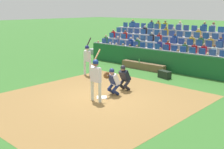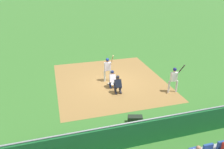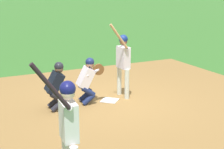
# 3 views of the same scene
# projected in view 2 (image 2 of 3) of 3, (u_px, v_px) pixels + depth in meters

# --- Properties ---
(ground_plane) EXTENTS (160.00, 160.00, 0.00)m
(ground_plane) POSITION_uv_depth(u_px,v_px,m) (112.00, 84.00, 16.07)
(ground_plane) COLOR #366E2B
(infield_dirt_patch) EXTENTS (7.88, 8.81, 0.01)m
(infield_dirt_patch) POSITION_uv_depth(u_px,v_px,m) (110.00, 81.00, 16.51)
(infield_dirt_patch) COLOR olive
(infield_dirt_patch) RESTS_ON ground_plane
(home_plate_marker) EXTENTS (0.62, 0.62, 0.02)m
(home_plate_marker) POSITION_uv_depth(u_px,v_px,m) (112.00, 83.00, 16.06)
(home_plate_marker) COLOR white
(home_plate_marker) RESTS_ON infield_dirt_patch
(batter_at_plate) EXTENTS (0.61, 0.68, 2.16)m
(batter_at_plate) POSITION_uv_depth(u_px,v_px,m) (108.00, 67.00, 16.02)
(batter_at_plate) COLOR silver
(batter_at_plate) RESTS_ON ground_plane
(catcher_crouching) EXTENTS (0.50, 0.72, 1.28)m
(catcher_crouching) POSITION_uv_depth(u_px,v_px,m) (113.00, 78.00, 15.23)
(catcher_crouching) COLOR navy
(catcher_crouching) RESTS_ON ground_plane
(home_plate_umpire) EXTENTS (0.47, 0.50, 1.27)m
(home_plate_umpire) POSITION_uv_depth(u_px,v_px,m) (118.00, 84.00, 14.46)
(home_plate_umpire) COLOR #22222C
(home_plate_umpire) RESTS_ON ground_plane
(dugout_wall) EXTENTS (14.24, 0.24, 1.31)m
(dugout_wall) POSITION_uv_depth(u_px,v_px,m) (151.00, 131.00, 10.13)
(dugout_wall) COLOR #185A2B
(dugout_wall) RESTS_ON ground_plane
(dugout_bench) EXTENTS (3.19, 0.40, 0.44)m
(dugout_bench) POSITION_uv_depth(u_px,v_px,m) (183.00, 123.00, 11.31)
(dugout_bench) COLOR brown
(dugout_bench) RESTS_ON ground_plane
(water_bottle_on_bench) EXTENTS (0.07, 0.07, 0.24)m
(water_bottle_on_bench) POSITION_uv_depth(u_px,v_px,m) (187.00, 116.00, 11.32)
(water_bottle_on_bench) COLOR green
(water_bottle_on_bench) RESTS_ON dugout_bench
(equipment_duffel_bag) EXTENTS (0.83, 0.56, 0.41)m
(equipment_duffel_bag) POSITION_uv_depth(u_px,v_px,m) (135.00, 120.00, 11.64)
(equipment_duffel_bag) COLOR black
(equipment_duffel_bag) RESTS_ON ground_plane
(on_deck_batter) EXTENTS (0.68, 0.74, 2.16)m
(on_deck_batter) POSITION_uv_depth(u_px,v_px,m) (174.00, 77.00, 14.41)
(on_deck_batter) COLOR silver
(on_deck_batter) RESTS_ON ground_plane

